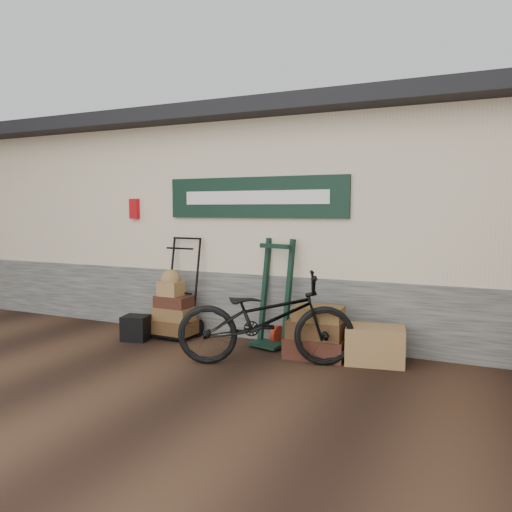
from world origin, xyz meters
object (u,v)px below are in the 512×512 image
Objects in this scene: suitcase_stack at (316,331)px; bicycle at (266,314)px; black_trunk at (136,328)px; porter_trolley at (180,286)px; green_barrow at (274,293)px; wicker_hamper at (375,345)px.

suitcase_stack is 0.72m from bicycle.
porter_trolley is at bearing 49.39° from black_trunk.
porter_trolley is 0.83m from black_trunk.
green_barrow reaches higher than black_trunk.
black_trunk is (-3.19, -0.32, -0.05)m from wicker_hamper.
wicker_hamper is at bearing 5.81° from black_trunk.
green_barrow is (1.41, 0.06, -0.01)m from porter_trolley.
porter_trolley is 2.12m from suitcase_stack.
porter_trolley is at bearing -163.14° from green_barrow.
bicycle is at bearing -131.88° from suitcase_stack.
porter_trolley is at bearing 173.99° from suitcase_stack.
porter_trolley is at bearing 176.75° from wicker_hamper.
black_trunk is at bearing -173.96° from suitcase_stack.
green_barrow is 1.46m from wicker_hamper.
bicycle is at bearing -59.96° from green_barrow.
green_barrow is at bearing -6.74° from bicycle.
black_trunk is at bearing -174.19° from wicker_hamper.
bicycle is (1.63, -0.72, -0.12)m from porter_trolley.
green_barrow is 1.98m from black_trunk.
black_trunk is (-2.49, -0.26, -0.15)m from suitcase_stack.
black_trunk is at bearing -149.03° from green_barrow.
suitcase_stack is at bearing -175.00° from wicker_hamper.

